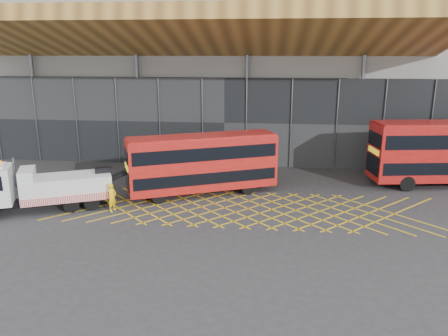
# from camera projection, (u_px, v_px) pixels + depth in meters

# --- Properties ---
(ground_plane) EXTENTS (120.00, 120.00, 0.00)m
(ground_plane) POSITION_uv_depth(u_px,v_px,m) (179.00, 206.00, 30.07)
(ground_plane) COLOR #2D2D30
(road_markings) EXTENTS (26.36, 7.16, 0.01)m
(road_markings) POSITION_uv_depth(u_px,v_px,m) (248.00, 208.00, 29.59)
(road_markings) COLOR yellow
(road_markings) RESTS_ON ground_plane
(construction_building) EXTENTS (55.00, 23.97, 18.00)m
(construction_building) POSITION_uv_depth(u_px,v_px,m) (231.00, 64.00, 45.19)
(construction_building) COLOR gray
(construction_building) RESTS_ON ground_plane
(recovery_truck) EXTENTS (9.75, 5.66, 3.52)m
(recovery_truck) POSITION_uv_depth(u_px,v_px,m) (40.00, 187.00, 28.86)
(recovery_truck) COLOR black
(recovery_truck) RESTS_ON ground_plane
(bus_towed) EXTENTS (10.99, 6.73, 4.45)m
(bus_towed) POSITION_uv_depth(u_px,v_px,m) (202.00, 162.00, 31.96)
(bus_towed) COLOR #AD140F
(bus_towed) RESTS_ON ground_plane
(worker) EXTENTS (0.65, 0.81, 1.92)m
(worker) POSITION_uv_depth(u_px,v_px,m) (112.00, 197.00, 28.91)
(worker) COLOR yellow
(worker) RESTS_ON ground_plane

